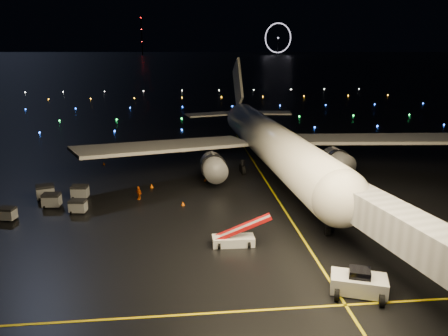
# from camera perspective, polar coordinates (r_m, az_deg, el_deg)

# --- Properties ---
(ground) EXTENTS (2000.00, 2000.00, 0.00)m
(ground) POSITION_cam_1_polar(r_m,az_deg,el_deg) (338.99, -5.94, 12.61)
(ground) COLOR black
(ground) RESTS_ON ground
(lane_centre) EXTENTS (0.25, 80.00, 0.02)m
(lane_centre) POSITION_cam_1_polar(r_m,az_deg,el_deg) (58.22, 6.78, -3.71)
(lane_centre) COLOR #DCC209
(lane_centre) RESTS_ON ground
(lane_cross) EXTENTS (60.00, 0.25, 0.02)m
(lane_cross) POSITION_cam_1_polar(r_m,az_deg,el_deg) (34.79, -13.13, -18.61)
(lane_cross) COLOR #DCC209
(lane_cross) RESTS_ON ground
(airliner) EXTENTS (62.33, 59.56, 16.72)m
(airliner) POSITION_cam_1_polar(r_m,az_deg,el_deg) (68.70, 5.64, 6.56)
(airliner) COLOR silver
(airliner) RESTS_ON ground
(pushback_tug) EXTENTS (4.93, 3.67, 2.10)m
(pushback_tug) POSITION_cam_1_polar(r_m,az_deg,el_deg) (37.98, 17.20, -13.91)
(pushback_tug) COLOR silver
(pushback_tug) RESTS_ON ground
(belt_loader) EXTENTS (6.16, 1.76, 2.98)m
(belt_loader) POSITION_cam_1_polar(r_m,az_deg,el_deg) (43.90, 1.23, -8.28)
(belt_loader) COLOR silver
(belt_loader) RESTS_ON ground
(crew_c) EXTENTS (1.03, 1.06, 1.78)m
(crew_c) POSITION_cam_1_polar(r_m,az_deg,el_deg) (57.56, -11.08, -3.21)
(crew_c) COLOR #E2590B
(crew_c) RESTS_ON ground
(safety_cone_0) EXTENTS (0.60, 0.60, 0.52)m
(safety_cone_0) POSITION_cam_1_polar(r_m,az_deg,el_deg) (54.93, -5.39, -4.62)
(safety_cone_0) COLOR #FE6101
(safety_cone_0) RESTS_ON ground
(safety_cone_1) EXTENTS (0.46, 0.46, 0.45)m
(safety_cone_1) POSITION_cam_1_polar(r_m,az_deg,el_deg) (64.10, -2.47, -1.55)
(safety_cone_1) COLOR #FE6101
(safety_cone_1) RESTS_ON ground
(safety_cone_2) EXTENTS (0.48, 0.48, 0.55)m
(safety_cone_2) POSITION_cam_1_polar(r_m,az_deg,el_deg) (62.03, -9.44, -2.32)
(safety_cone_2) COLOR #FE6101
(safety_cone_2) RESTS_ON ground
(safety_cone_3) EXTENTS (0.53, 0.53, 0.51)m
(safety_cone_3) POSITION_cam_1_polar(r_m,az_deg,el_deg) (75.35, -15.42, 0.58)
(safety_cone_3) COLOR #FE6101
(safety_cone_3) RESTS_ON ground
(ferris_wheel) EXTENTS (49.33, 16.80, 52.00)m
(ferris_wheel) POSITION_cam_1_polar(r_m,az_deg,el_deg) (777.36, 7.08, 16.36)
(ferris_wheel) COLOR black
(ferris_wheel) RESTS_ON ground
(radio_mast) EXTENTS (1.80, 1.80, 64.00)m
(radio_mast) POSITION_cam_1_polar(r_m,az_deg,el_deg) (780.81, -10.70, 16.65)
(radio_mast) COLOR black
(radio_mast) RESTS_ON ground
(taxiway_lights) EXTENTS (164.00, 92.00, 0.36)m
(taxiway_lights) POSITION_cam_1_polar(r_m,az_deg,el_deg) (145.72, -5.72, 8.29)
(taxiway_lights) COLOR black
(taxiway_lights) RESTS_ON ground
(baggage_cart_0) EXTENTS (2.16, 1.57, 1.76)m
(baggage_cart_0) POSITION_cam_1_polar(r_m,az_deg,el_deg) (57.95, -21.59, -3.95)
(baggage_cart_0) COLOR gray
(baggage_cart_0) RESTS_ON ground
(baggage_cart_1) EXTENTS (2.19, 1.64, 1.75)m
(baggage_cart_1) POSITION_cam_1_polar(r_m,az_deg,el_deg) (59.95, -18.30, -2.98)
(baggage_cart_1) COLOR gray
(baggage_cart_1) RESTS_ON ground
(baggage_cart_2) EXTENTS (2.07, 1.58, 1.62)m
(baggage_cart_2) POSITION_cam_1_polar(r_m,az_deg,el_deg) (55.03, -18.52, -4.76)
(baggage_cart_2) COLOR gray
(baggage_cart_2) RESTS_ON ground
(baggage_cart_3) EXTENTS (2.06, 1.66, 1.54)m
(baggage_cart_3) POSITION_cam_1_polar(r_m,az_deg,el_deg) (55.87, -26.46, -5.39)
(baggage_cart_3) COLOR gray
(baggage_cart_3) RESTS_ON ground
(baggage_cart_4) EXTENTS (2.58, 2.17, 1.86)m
(baggage_cart_4) POSITION_cam_1_polar(r_m,az_deg,el_deg) (61.30, -22.30, -2.91)
(baggage_cart_4) COLOR gray
(baggage_cart_4) RESTS_ON ground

